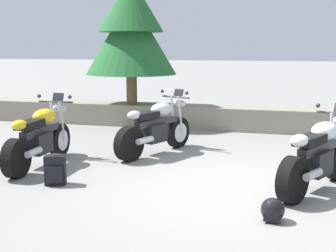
{
  "coord_description": "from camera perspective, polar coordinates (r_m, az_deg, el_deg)",
  "views": [
    {
      "loc": [
        0.73,
        -6.37,
        2.01
      ],
      "look_at": [
        -1.34,
        1.2,
        0.65
      ],
      "focal_mm": 49.09,
      "sensor_mm": 36.0,
      "label": 1
    }
  ],
  "objects": [
    {
      "name": "stone_wall",
      "position": [
        11.33,
        11.4,
        0.83
      ],
      "size": [
        36.0,
        0.8,
        0.55
      ],
      "primitive_type": "cube",
      "color": "gray",
      "rests_on": "ground"
    },
    {
      "name": "rider_backpack",
      "position": [
        6.97,
        -13.84,
        -5.16
      ],
      "size": [
        0.34,
        0.32,
        0.47
      ],
      "color": "black",
      "rests_on": "ground"
    },
    {
      "name": "pine_tree_far_left",
      "position": [
        11.77,
        -4.63,
        12.08
      ],
      "size": [
        2.29,
        2.29,
        3.19
      ],
      "color": "brown",
      "rests_on": "stone_wall"
    },
    {
      "name": "motorcycle_silver_centre",
      "position": [
        8.67,
        -1.51,
        -0.3
      ],
      "size": [
        1.04,
        1.96,
        1.18
      ],
      "color": "black",
      "rests_on": "ground"
    },
    {
      "name": "rider_helmet",
      "position": [
        5.55,
        12.86,
        -10.15
      ],
      "size": [
        0.28,
        0.28,
        0.28
      ],
      "color": "black",
      "rests_on": "ground"
    },
    {
      "name": "ground_plane",
      "position": [
        6.72,
        8.4,
        -7.69
      ],
      "size": [
        120.0,
        120.0,
        0.0
      ],
      "primitive_type": "plane",
      "color": "gray"
    },
    {
      "name": "motorcycle_white_far_right",
      "position": [
        6.8,
        18.17,
        -3.63
      ],
      "size": [
        1.13,
        1.91,
        1.18
      ],
      "color": "black",
      "rests_on": "ground"
    },
    {
      "name": "motorcycle_yellow_near_left",
      "position": [
        8.06,
        -15.6,
        -1.44
      ],
      "size": [
        0.67,
        2.06,
        1.18
      ],
      "color": "black",
      "rests_on": "ground"
    }
  ]
}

